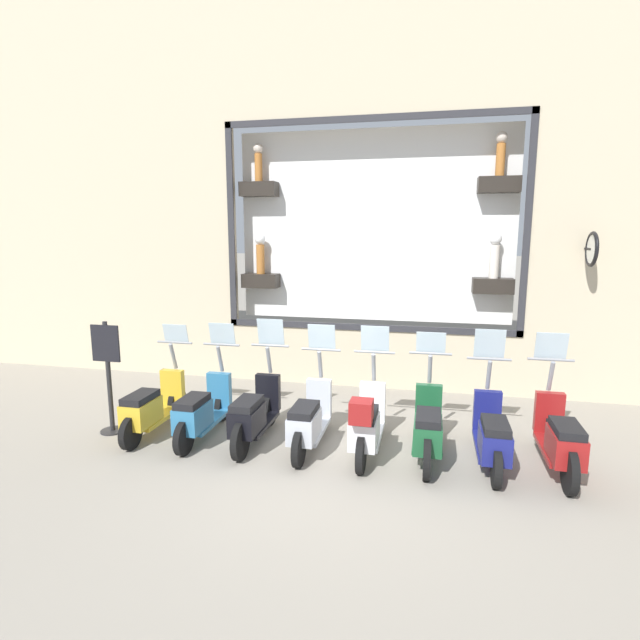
{
  "coord_description": "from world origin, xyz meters",
  "views": [
    {
      "loc": [
        -5.99,
        -1.13,
        3.02
      ],
      "look_at": [
        1.88,
        0.61,
        1.58
      ],
      "focal_mm": 28.0,
      "sensor_mm": 36.0,
      "label": 1
    }
  ],
  "objects_px": {
    "scooter_silver_4": "(309,420)",
    "scooter_red_0": "(560,439)",
    "shop_sign_post": "(108,373)",
    "scooter_teal_6": "(202,411)",
    "scooter_black_5": "(254,414)",
    "scooter_green_2": "(428,428)",
    "scooter_navy_1": "(492,435)",
    "scooter_white_3": "(366,423)",
    "scooter_yellow_7": "(152,407)"
  },
  "relations": [
    {
      "from": "shop_sign_post",
      "to": "scooter_black_5",
      "type": "bearing_deg",
      "value": -88.05
    },
    {
      "from": "shop_sign_post",
      "to": "scooter_red_0",
      "type": "bearing_deg",
      "value": -89.31
    },
    {
      "from": "scooter_black_5",
      "to": "scooter_green_2",
      "type": "bearing_deg",
      "value": -90.05
    },
    {
      "from": "scooter_red_0",
      "to": "scooter_silver_4",
      "type": "height_order",
      "value": "scooter_red_0"
    },
    {
      "from": "scooter_navy_1",
      "to": "scooter_green_2",
      "type": "height_order",
      "value": "scooter_navy_1"
    },
    {
      "from": "scooter_silver_4",
      "to": "scooter_teal_6",
      "type": "relative_size",
      "value": 1.0
    },
    {
      "from": "scooter_navy_1",
      "to": "scooter_white_3",
      "type": "xyz_separation_m",
      "value": [
        -0.06,
        1.62,
        0.05
      ]
    },
    {
      "from": "scooter_white_3",
      "to": "scooter_silver_4",
      "type": "xyz_separation_m",
      "value": [
        0.06,
        0.81,
        -0.04
      ]
    },
    {
      "from": "scooter_navy_1",
      "to": "scooter_black_5",
      "type": "relative_size",
      "value": 0.99
    },
    {
      "from": "scooter_white_3",
      "to": "scooter_teal_6",
      "type": "distance_m",
      "value": 2.44
    },
    {
      "from": "scooter_green_2",
      "to": "shop_sign_post",
      "type": "bearing_deg",
      "value": 90.91
    },
    {
      "from": "scooter_red_0",
      "to": "scooter_white_3",
      "type": "distance_m",
      "value": 2.44
    },
    {
      "from": "scooter_navy_1",
      "to": "scooter_red_0",
      "type": "bearing_deg",
      "value": -89.64
    },
    {
      "from": "scooter_silver_4",
      "to": "scooter_black_5",
      "type": "relative_size",
      "value": 0.99
    },
    {
      "from": "scooter_silver_4",
      "to": "scooter_white_3",
      "type": "bearing_deg",
      "value": -94.29
    },
    {
      "from": "scooter_navy_1",
      "to": "scooter_teal_6",
      "type": "bearing_deg",
      "value": 90.02
    },
    {
      "from": "scooter_black_5",
      "to": "scooter_teal_6",
      "type": "relative_size",
      "value": 1.01
    },
    {
      "from": "scooter_yellow_7",
      "to": "scooter_teal_6",
      "type": "bearing_deg",
      "value": -89.85
    },
    {
      "from": "scooter_green_2",
      "to": "scooter_silver_4",
      "type": "height_order",
      "value": "scooter_silver_4"
    },
    {
      "from": "scooter_green_2",
      "to": "scooter_silver_4",
      "type": "xyz_separation_m",
      "value": [
        -0.0,
        1.62,
        -0.02
      ]
    },
    {
      "from": "scooter_green_2",
      "to": "scooter_black_5",
      "type": "bearing_deg",
      "value": 89.95
    },
    {
      "from": "scooter_silver_4",
      "to": "scooter_black_5",
      "type": "height_order",
      "value": "scooter_black_5"
    },
    {
      "from": "scooter_green_2",
      "to": "scooter_yellow_7",
      "type": "distance_m",
      "value": 4.06
    },
    {
      "from": "scooter_black_5",
      "to": "shop_sign_post",
      "type": "xyz_separation_m",
      "value": [
        -0.08,
        2.27,
        0.48
      ]
    },
    {
      "from": "scooter_navy_1",
      "to": "shop_sign_post",
      "type": "distance_m",
      "value": 5.54
    },
    {
      "from": "scooter_navy_1",
      "to": "scooter_black_5",
      "type": "distance_m",
      "value": 3.25
    },
    {
      "from": "scooter_navy_1",
      "to": "scooter_silver_4",
      "type": "bearing_deg",
      "value": 89.99
    },
    {
      "from": "scooter_navy_1",
      "to": "scooter_yellow_7",
      "type": "relative_size",
      "value": 1.0
    },
    {
      "from": "scooter_black_5",
      "to": "shop_sign_post",
      "type": "bearing_deg",
      "value": 91.95
    },
    {
      "from": "scooter_teal_6",
      "to": "shop_sign_post",
      "type": "bearing_deg",
      "value": 92.76
    },
    {
      "from": "scooter_red_0",
      "to": "scooter_green_2",
      "type": "bearing_deg",
      "value": 90.05
    },
    {
      "from": "scooter_silver_4",
      "to": "scooter_red_0",
      "type": "bearing_deg",
      "value": -89.92
    },
    {
      "from": "scooter_silver_4",
      "to": "scooter_navy_1",
      "type": "bearing_deg",
      "value": -90.01
    },
    {
      "from": "scooter_green_2",
      "to": "shop_sign_post",
      "type": "relative_size",
      "value": 1.06
    },
    {
      "from": "scooter_teal_6",
      "to": "scooter_navy_1",
      "type": "bearing_deg",
      "value": -89.98
    },
    {
      "from": "scooter_green_2",
      "to": "shop_sign_post",
      "type": "distance_m",
      "value": 4.73
    },
    {
      "from": "scooter_red_0",
      "to": "scooter_white_3",
      "type": "relative_size",
      "value": 1.01
    },
    {
      "from": "scooter_green_2",
      "to": "scooter_red_0",
      "type": "bearing_deg",
      "value": -89.95
    },
    {
      "from": "scooter_green_2",
      "to": "scooter_black_5",
      "type": "relative_size",
      "value": 1.0
    },
    {
      "from": "scooter_white_3",
      "to": "scooter_black_5",
      "type": "distance_m",
      "value": 1.62
    },
    {
      "from": "scooter_green_2",
      "to": "scooter_silver_4",
      "type": "relative_size",
      "value": 1.01
    },
    {
      "from": "scooter_black_5",
      "to": "scooter_teal_6",
      "type": "height_order",
      "value": "scooter_black_5"
    },
    {
      "from": "scooter_yellow_7",
      "to": "scooter_white_3",
      "type": "bearing_deg",
      "value": -91.01
    },
    {
      "from": "scooter_red_0",
      "to": "scooter_yellow_7",
      "type": "xyz_separation_m",
      "value": [
        -0.01,
        5.68,
        -0.02
      ]
    },
    {
      "from": "scooter_yellow_7",
      "to": "shop_sign_post",
      "type": "xyz_separation_m",
      "value": [
        -0.07,
        0.65,
        0.51
      ]
    },
    {
      "from": "scooter_red_0",
      "to": "scooter_black_5",
      "type": "height_order",
      "value": "scooter_black_5"
    },
    {
      "from": "scooter_green_2",
      "to": "scooter_white_3",
      "type": "bearing_deg",
      "value": 94.5
    },
    {
      "from": "scooter_white_3",
      "to": "scooter_silver_4",
      "type": "relative_size",
      "value": 1.0
    },
    {
      "from": "scooter_red_0",
      "to": "scooter_teal_6",
      "type": "xyz_separation_m",
      "value": [
        -0.01,
        4.87,
        -0.02
      ]
    },
    {
      "from": "scooter_green_2",
      "to": "scooter_yellow_7",
      "type": "relative_size",
      "value": 1.01
    }
  ]
}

